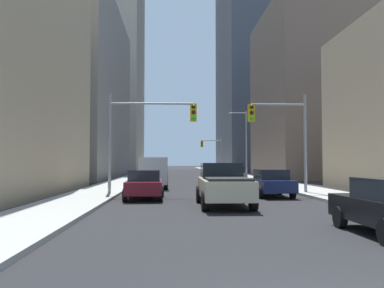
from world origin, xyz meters
TOP-DOWN VIEW (x-y plane):
  - sidewalk_left at (-6.79, 50.00)m, footprint 3.13×160.00m
  - sidewalk_right at (6.79, 50.00)m, footprint 3.13×160.00m
  - pickup_truck_beige at (0.09, 13.51)m, footprint 2.20×5.42m
  - cargo_van_silver at (-3.56, 26.27)m, footprint 2.18×5.28m
  - sedan_maroon at (-3.60, 16.98)m, footprint 1.95×4.23m
  - sedan_navy at (3.36, 18.32)m, footprint 1.95×4.25m
  - sedan_grey at (3.45, 32.50)m, footprint 1.95×4.25m
  - sedan_white at (-3.63, 45.45)m, footprint 1.95×4.21m
  - traffic_signal_near_left at (-3.56, 19.72)m, footprint 5.20×0.44m
  - traffic_signal_near_right at (4.33, 19.72)m, footprint 3.54×0.44m
  - traffic_signal_far_right at (4.40, 62.15)m, footprint 3.39×0.44m
  - street_lamp_right at (5.62, 39.95)m, footprint 2.03×0.32m
  - building_left_mid_office at (-16.33, 48.94)m, footprint 14.44×29.50m
  - building_left_far_tower at (-21.65, 88.83)m, footprint 25.00×23.92m
  - building_right_mid_block at (21.12, 45.87)m, footprint 23.60×18.49m
  - building_right_far_highrise at (20.62, 86.65)m, footprint 22.97×28.36m

SIDE VIEW (x-z plane):
  - sidewalk_left at x=-6.79m, z-range 0.00..0.15m
  - sidewalk_right at x=6.79m, z-range 0.00..0.15m
  - sedan_maroon at x=-3.60m, z-range 0.01..1.53m
  - sedan_navy at x=3.36m, z-range 0.01..1.53m
  - sedan_grey at x=3.45m, z-range 0.01..1.53m
  - sedan_white at x=-3.63m, z-range 0.01..1.53m
  - pickup_truck_beige at x=0.09m, z-range -0.02..1.88m
  - cargo_van_silver at x=-3.56m, z-range 0.16..2.42m
  - traffic_signal_far_right at x=4.40m, z-range 1.02..7.02m
  - traffic_signal_near_right at x=4.33m, z-range 1.03..7.03m
  - traffic_signal_near_left at x=-3.56m, z-range 1.11..7.11m
  - street_lamp_right at x=5.62m, z-range 0.75..8.25m
  - building_right_mid_block at x=21.12m, z-range 0.00..20.69m
  - building_left_mid_office at x=-16.33m, z-range 0.00..21.77m
  - building_left_far_tower at x=-21.65m, z-range 0.00..64.48m
  - building_right_far_highrise at x=20.62m, z-range 0.00..68.83m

